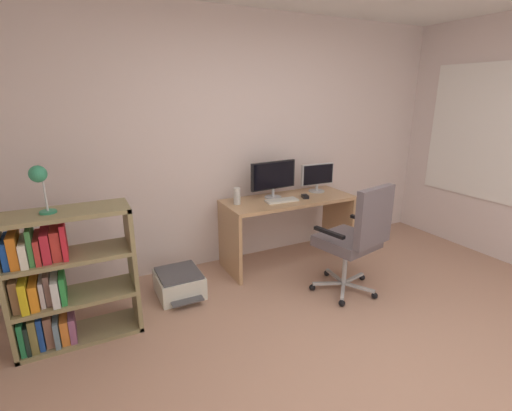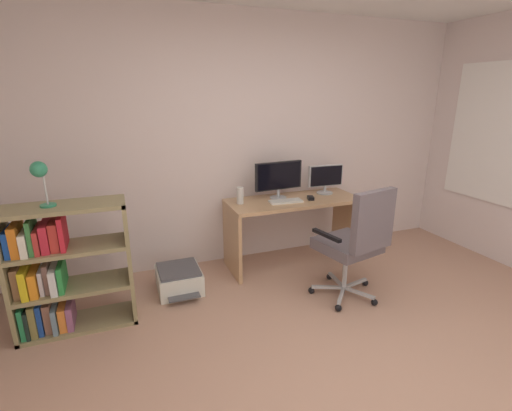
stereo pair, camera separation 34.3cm
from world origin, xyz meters
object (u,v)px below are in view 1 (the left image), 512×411
monitor_secondary (317,176)px  office_chair (356,235)px  bookshelf (58,282)px  printer (179,283)px  desk (288,216)px  desktop_speaker (237,196)px  computer_mouse (305,197)px  monitor_main (273,177)px  desk_lamp (39,179)px  keyboard (282,200)px

monitor_secondary → office_chair: bearing=-104.9°
bookshelf → printer: bearing=15.6°
monitor_secondary → office_chair: office_chair is taller
desk → bookshelf: bookshelf is taller
desk → printer: size_ratio=2.72×
desktop_speaker → office_chair: office_chair is taller
computer_mouse → monitor_main: bearing=167.6°
bookshelf → printer: 1.06m
desktop_speaker → bookshelf: size_ratio=0.17×
computer_mouse → bookshelf: bearing=-154.6°
desk → monitor_main: (-0.14, 0.09, 0.43)m
office_chair → printer: 1.69m
monitor_secondary → office_chair: (-0.26, -0.98, -0.33)m
desk → desk_lamp: bearing=-169.2°
keyboard → printer: bearing=-171.8°
keyboard → printer: size_ratio=0.65×
monitor_secondary → desktop_speaker: bearing=-177.3°
keyboard → computer_mouse: bearing=3.2°
keyboard → desktop_speaker: (-0.46, 0.12, 0.07)m
monitor_secondary → desktop_speaker: 1.02m
desk → desk_lamp: 2.39m
monitor_secondary → office_chair: 1.07m
desk_lamp → printer: bearing=15.6°
computer_mouse → office_chair: office_chair is taller
desk → keyboard: keyboard is taller
desktop_speaker → keyboard: bearing=-14.5°
desk → desktop_speaker: desktop_speaker is taller
office_chair → desk: bearing=101.0°
computer_mouse → office_chair: bearing=-72.2°
desk → monitor_secondary: monitor_secondary is taller
computer_mouse → desktop_speaker: (-0.74, 0.12, 0.07)m
monitor_main → desk_lamp: (-2.10, -0.52, 0.30)m
monitor_secondary → computer_mouse: monitor_secondary is taller
monitor_secondary → desk: bearing=-167.8°
desk → monitor_main: monitor_main is taller
monitor_main → monitor_secondary: monitor_main is taller
keyboard → office_chair: office_chair is taller
desktop_speaker → bookshelf: 1.75m
keyboard → office_chair: bearing=-66.0°
desk → bookshelf: size_ratio=1.39×
monitor_main → desktop_speaker: (-0.45, -0.05, -0.15)m
computer_mouse → bookshelf: size_ratio=0.10×
office_chair → desktop_speaker: bearing=129.0°
desktop_speaker → bookshelf: bearing=-164.0°
monitor_main → bookshelf: (-2.09, -0.52, -0.48)m
monitor_secondary → computer_mouse: size_ratio=4.10×
desk → bookshelf: bearing=-169.2°
office_chair → bookshelf: bearing=169.2°
monitor_secondary → bookshelf: size_ratio=0.40×
desk_lamp → office_chair: bearing=-10.8°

